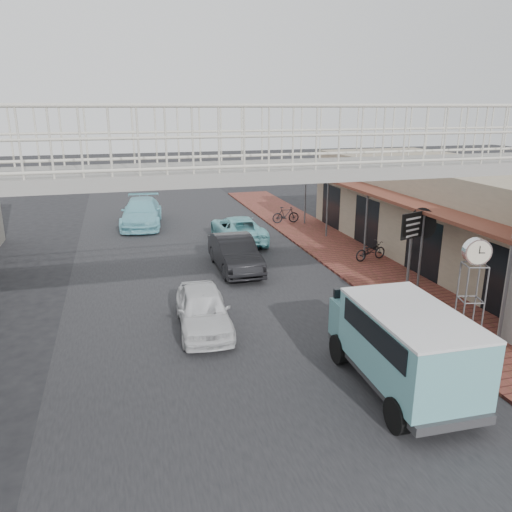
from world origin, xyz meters
TOP-DOWN VIEW (x-y plane):
  - ground at (0.00, 0.00)m, footprint 120.00×120.00m
  - road_strip at (0.00, 0.00)m, footprint 10.00×60.00m
  - sidewalk at (6.50, 3.00)m, footprint 3.00×40.00m
  - shophouse_row at (10.97, 4.00)m, footprint 7.20×18.00m
  - footbridge at (0.00, -4.00)m, footprint 16.40×2.40m
  - white_hatchback at (-0.85, 0.14)m, footprint 1.69×3.75m
  - dark_sedan at (1.35, 5.33)m, footprint 1.47×4.19m
  - angkot_curb at (2.50, 9.56)m, footprint 2.15×4.56m
  - angkot_far at (-1.80, 14.21)m, footprint 2.65×5.28m
  - angkot_van at (2.96, -4.39)m, footprint 2.07×4.30m
  - motorcycle_near at (7.08, 4.77)m, footprint 1.59×0.82m
  - motorcycle_far at (5.90, 12.35)m, footprint 1.53×0.52m
  - street_clock at (5.97, -2.79)m, footprint 0.76×0.69m
  - arrow_sign at (7.10, 1.13)m, footprint 1.79×1.20m

SIDE VIEW (x-z plane):
  - ground at x=0.00m, z-range 0.00..0.00m
  - road_strip at x=0.00m, z-range 0.00..0.01m
  - sidewalk at x=6.50m, z-range 0.00..0.10m
  - motorcycle_near at x=7.08m, z-range 0.10..0.90m
  - motorcycle_far at x=5.90m, z-range 0.10..1.01m
  - white_hatchback at x=-0.85m, z-range 0.00..1.25m
  - angkot_curb at x=2.50m, z-range 0.00..1.26m
  - dark_sedan at x=1.35m, z-range 0.00..1.38m
  - angkot_far at x=-1.80m, z-range 0.00..1.47m
  - angkot_van at x=2.96m, z-range 0.28..2.36m
  - shophouse_row at x=10.97m, z-range 0.01..4.01m
  - arrow_sign at x=7.10m, z-range 1.01..3.97m
  - street_clock at x=5.97m, z-range 1.07..4.00m
  - footbridge at x=0.00m, z-range 0.01..6.35m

